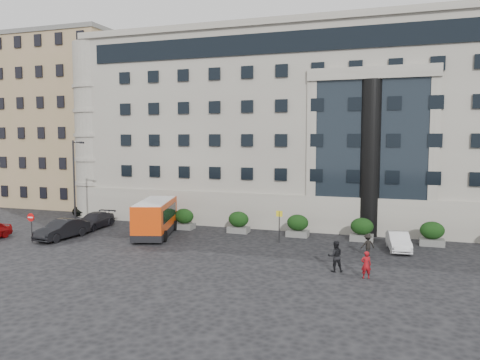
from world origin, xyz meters
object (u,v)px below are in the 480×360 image
(parked_car_d, at_px, (92,208))
(no_entry_sign, at_px, (31,222))
(hedge_c, at_px, (298,225))
(parked_car_b, at_px, (62,229))
(white_taxi, at_px, (398,241))
(pedestrian_c, at_px, (368,245))
(hedge_a, at_px, (184,219))
(bus_stop_sign, at_px, (279,221))
(parked_car_c, at_px, (94,221))
(hedge_b, at_px, (239,222))
(pedestrian_a, at_px, (366,265))
(red_truck, at_px, (118,201))
(pedestrian_b, at_px, (335,256))
(minibus, at_px, (155,216))
(hedge_d, at_px, (362,229))
(hedge_e, at_px, (432,233))
(street_lamp, at_px, (75,183))

(parked_car_d, bearing_deg, no_entry_sign, -73.94)
(hedge_c, height_order, parked_car_b, hedge_c)
(no_entry_sign, distance_m, parked_car_b, 2.47)
(white_taxi, distance_m, pedestrian_c, 3.09)
(hedge_a, distance_m, pedestrian_c, 17.01)
(no_entry_sign, distance_m, parked_car_d, 13.92)
(bus_stop_sign, bearing_deg, parked_car_d, 162.11)
(parked_car_c, height_order, white_taxi, parked_car_c)
(bus_stop_sign, relative_size, parked_car_c, 0.52)
(hedge_b, height_order, parked_car_d, hedge_b)
(white_taxi, distance_m, pedestrian_a, 8.06)
(parked_car_b, relative_size, parked_car_d, 0.95)
(no_entry_sign, distance_m, red_truck, 14.64)
(hedge_a, distance_m, red_truck, 11.99)
(hedge_c, bearing_deg, pedestrian_b, -65.87)
(minibus, distance_m, parked_car_c, 7.07)
(parked_car_c, bearing_deg, parked_car_b, -89.37)
(bus_stop_sign, xyz_separation_m, white_taxi, (8.86, 0.33, -1.06))
(minibus, xyz_separation_m, red_truck, (-9.53, 9.19, -0.23))
(hedge_c, bearing_deg, no_entry_sign, -155.51)
(red_truck, relative_size, parked_car_c, 1.13)
(minibus, bearing_deg, hedge_d, -4.62)
(hedge_d, height_order, white_taxi, hedge_d)
(hedge_c, xyz_separation_m, parked_car_b, (-18.03, -6.98, -0.14))
(hedge_a, relative_size, red_truck, 0.34)
(hedge_c, relative_size, no_entry_sign, 0.79)
(no_entry_sign, bearing_deg, red_truck, 96.00)
(bus_stop_sign, relative_size, pedestrian_c, 1.65)
(hedge_e, bearing_deg, street_lamp, -170.52)
(parked_car_c, bearing_deg, hedge_d, 2.82)
(hedge_a, distance_m, no_entry_sign, 12.64)
(hedge_a, relative_size, parked_car_c, 0.38)
(parked_car_d, bearing_deg, parked_car_b, -65.51)
(parked_car_c, distance_m, pedestrian_b, 23.67)
(pedestrian_b, bearing_deg, parked_car_c, -36.96)
(street_lamp, bearing_deg, hedge_d, 11.53)
(no_entry_sign, relative_size, pedestrian_a, 1.44)
(hedge_c, height_order, white_taxi, hedge_c)
(street_lamp, height_order, red_truck, street_lamp)
(street_lamp, bearing_deg, hedge_a, 31.16)
(hedge_a, xyz_separation_m, pedestrian_b, (14.65, -9.49, 0.03))
(parked_car_d, bearing_deg, pedestrian_b, -27.46)
(parked_car_b, bearing_deg, hedge_a, 48.48)
(hedge_a, distance_m, hedge_c, 10.40)
(hedge_e, xyz_separation_m, red_truck, (-31.33, 5.71, 0.48))
(hedge_e, distance_m, street_lamp, 29.34)
(pedestrian_b, bearing_deg, parked_car_b, -25.77)
(street_lamp, xyz_separation_m, red_truck, (-2.59, 10.51, -2.96))
(white_taxi, relative_size, pedestrian_b, 2.11)
(red_truck, height_order, parked_car_d, red_truck)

